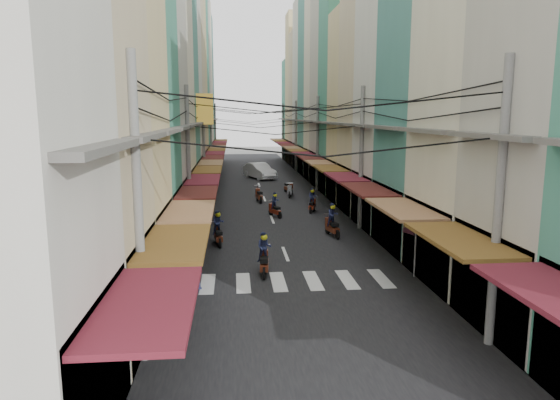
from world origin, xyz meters
TOP-DOWN VIEW (x-y plane):
  - ground at (0.00, 0.00)m, footprint 160.00×160.00m
  - road at (0.00, 20.00)m, footprint 10.00×80.00m
  - sidewalk_left at (-6.50, 20.00)m, footprint 3.00×80.00m
  - sidewalk_right at (6.50, 20.00)m, footprint 3.00×80.00m
  - crosswalk at (-0.00, -6.00)m, footprint 7.55×2.40m
  - building_row_left at (-7.92, 16.56)m, footprint 7.80×67.67m
  - building_row_right at (7.92, 16.45)m, footprint 7.80×68.98m
  - utility_poles at (0.00, 15.01)m, footprint 10.20×66.13m
  - white_car at (0.31, 26.73)m, footprint 6.20×4.33m
  - bicycle at (7.38, 3.00)m, footprint 1.57×1.04m
  - moving_scooters at (0.53, 5.10)m, footprint 6.70×23.44m
  - parked_scooters at (3.45, -4.39)m, footprint 12.93×12.86m
  - pedestrians at (-3.99, 2.43)m, footprint 14.20×22.70m
  - market_umbrella at (5.69, -5.08)m, footprint 2.11×2.11m
  - traffic_sign at (4.88, -5.93)m, footprint 0.10×0.66m

SIDE VIEW (x-z plane):
  - ground at x=0.00m, z-range 0.00..0.00m
  - white_car at x=0.31m, z-range -1.02..1.02m
  - bicycle at x=7.38m, z-range -0.50..0.50m
  - road at x=0.00m, z-range 0.00..0.02m
  - crosswalk at x=0.00m, z-range 0.02..0.03m
  - sidewalk_left at x=-6.50m, z-range 0.00..0.06m
  - sidewalk_right at x=6.50m, z-range 0.00..0.06m
  - parked_scooters at x=3.45m, z-range -0.01..0.94m
  - moving_scooters at x=0.53m, z-range -0.39..1.45m
  - pedestrians at x=-3.99m, z-range -0.03..2.10m
  - market_umbrella at x=5.69m, z-range 0.85..3.07m
  - traffic_sign at x=4.88m, z-range 0.70..3.72m
  - utility_poles at x=0.00m, z-range 2.49..10.69m
  - building_row_right at x=7.92m, z-range -1.89..20.71m
  - building_row_left at x=-7.92m, z-range -2.07..21.63m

